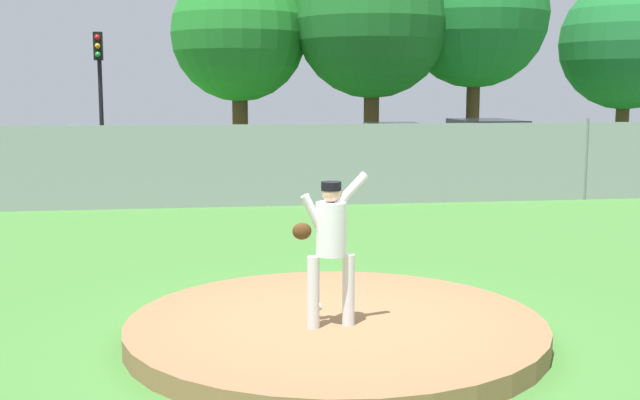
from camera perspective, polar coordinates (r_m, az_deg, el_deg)
The scene contains 16 objects.
ground_plane at distance 14.61m, azimuth -2.67°, elevation -2.72°, with size 80.00×80.00×0.00m, color #427A33.
asphalt_strip at distance 22.99m, azimuth -4.71°, elevation 1.19°, with size 44.00×7.00×0.01m, color #2B2B2D.
pitchers_mound at distance 8.79m, azimuth 1.13°, elevation -9.21°, with size 4.56×4.56×0.22m, color olive.
pitcher_youth at distance 8.27m, azimuth 0.72°, elevation -2.74°, with size 0.80×0.32×1.64m.
baseball at distance 9.11m, azimuth -0.12°, elevation -7.62°, with size 0.07×0.07×0.07m, color white.
chainlink_fence at distance 18.42m, azimuth -3.89°, elevation 2.49°, with size 39.36×0.07×2.00m.
parked_car_navy at distance 23.70m, azimuth -20.05°, elevation 2.85°, with size 1.94×4.35×1.64m.
parked_car_red at distance 23.22m, azimuth -4.65°, elevation 3.16°, with size 2.12×4.27×1.60m.
parked_car_slate at distance 24.38m, azimuth 11.82°, elevation 3.45°, with size 1.96×4.78×1.80m.
parked_car_teal at distance 23.99m, azimuth 5.37°, elevation 3.37°, with size 1.95×4.16×1.69m.
traffic_cone_orange at distance 23.69m, azimuth 17.10°, elevation 1.70°, with size 0.40×0.40×0.55m.
traffic_light_near at distance 27.09m, azimuth -15.53°, elevation 8.54°, with size 0.28×0.46×4.52m.
tree_slender_far at distance 30.74m, azimuth -5.83°, elevation 11.75°, with size 5.12×5.12×7.34m.
tree_leaning_west at distance 30.40m, azimuth 3.76°, elevation 12.71°, with size 5.80×5.80×8.14m.
tree_broad_right at distance 31.83m, azimuth 11.07°, elevation 12.91°, with size 5.61×5.61×8.35m.
tree_bushy_near at distance 34.81m, azimuth 21.10°, elevation 10.40°, with size 5.29×5.29×7.16m.
Camera 1 is at (-1.36, -8.29, 2.71)m, focal length 44.62 mm.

